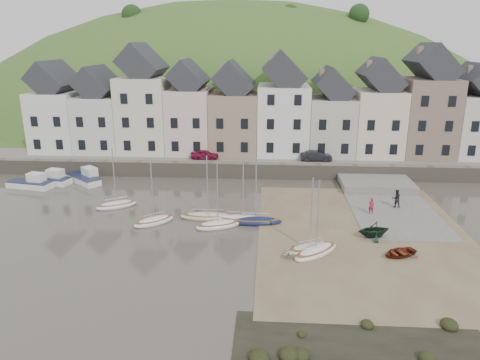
# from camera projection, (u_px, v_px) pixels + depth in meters

# --- Properties ---
(ground) EXTENTS (160.00, 160.00, 0.00)m
(ground) POSITION_uv_depth(u_px,v_px,m) (236.00, 233.00, 39.53)
(ground) COLOR #433F35
(ground) RESTS_ON ground
(quay_land) EXTENTS (90.00, 30.00, 1.50)m
(quay_land) POSITION_uv_depth(u_px,v_px,m) (251.00, 145.00, 69.86)
(quay_land) COLOR #406026
(quay_land) RESTS_ON ground
(quay_street) EXTENTS (70.00, 7.00, 0.10)m
(quay_street) POSITION_uv_depth(u_px,v_px,m) (247.00, 158.00, 58.65)
(quay_street) COLOR slate
(quay_street) RESTS_ON quay_land
(seawall) EXTENTS (70.00, 1.20, 1.80)m
(seawall) POSITION_uv_depth(u_px,v_px,m) (246.00, 170.00, 55.50)
(seawall) COLOR slate
(seawall) RESTS_ON ground
(beach) EXTENTS (18.00, 26.00, 0.06)m
(beach) POSITION_uv_depth(u_px,v_px,m) (364.00, 236.00, 38.84)
(beach) COLOR brown
(beach) RESTS_ON ground
(slipway) EXTENTS (8.00, 18.00, 0.12)m
(slipway) POSITION_uv_depth(u_px,v_px,m) (388.00, 205.00, 46.22)
(slipway) COLOR slate
(slipway) RESTS_ON ground
(hillside) EXTENTS (134.40, 84.00, 84.00)m
(hillside) POSITION_uv_depth(u_px,v_px,m) (233.00, 199.00, 102.36)
(hillside) COLOR #406026
(hillside) RESTS_ON ground
(townhouse_terrace) EXTENTS (61.05, 8.00, 13.93)m
(townhouse_terrace) POSITION_uv_depth(u_px,v_px,m) (262.00, 110.00, 60.20)
(townhouse_terrace) COLOR silver
(townhouse_terrace) RESTS_ON quay_land
(sailboat_0) EXTENTS (4.27, 3.43, 6.32)m
(sailboat_0) POSITION_uv_depth(u_px,v_px,m) (117.00, 205.00, 45.63)
(sailboat_0) COLOR white
(sailboat_0) RESTS_ON ground
(sailboat_1) EXTENTS (3.94, 3.72, 6.32)m
(sailboat_1) POSITION_uv_depth(u_px,v_px,m) (154.00, 221.00, 41.50)
(sailboat_1) COLOR white
(sailboat_1) RESTS_ON ground
(sailboat_2) EXTENTS (5.28, 1.54, 6.32)m
(sailboat_2) POSITION_uv_depth(u_px,v_px,m) (208.00, 216.00, 42.62)
(sailboat_2) COLOR beige
(sailboat_2) RESTS_ON ground
(sailboat_3) EXTENTS (4.36, 2.93, 6.32)m
(sailboat_3) POSITION_uv_depth(u_px,v_px,m) (218.00, 225.00, 40.64)
(sailboat_3) COLOR white
(sailboat_3) RESTS_ON ground
(sailboat_4) EXTENTS (5.49, 1.68, 6.32)m
(sailboat_4) POSITION_uv_depth(u_px,v_px,m) (243.00, 219.00, 41.93)
(sailboat_4) COLOR white
(sailboat_4) RESTS_ON ground
(sailboat_5) EXTENTS (4.86, 1.79, 6.32)m
(sailboat_5) POSITION_uv_depth(u_px,v_px,m) (256.00, 221.00, 41.51)
(sailboat_5) COLOR #141C40
(sailboat_5) RESTS_ON ground
(sailboat_6) EXTENTS (4.35, 4.25, 6.32)m
(sailboat_6) POSITION_uv_depth(u_px,v_px,m) (316.00, 251.00, 35.49)
(sailboat_6) COLOR white
(sailboat_6) RESTS_ON ground
(sailboat_7) EXTENTS (4.19, 3.24, 6.32)m
(sailboat_7) POSITION_uv_depth(u_px,v_px,m) (310.00, 248.00, 36.02)
(sailboat_7) COLOR beige
(sailboat_7) RESTS_ON ground
(motorboat_0) EXTENTS (5.44, 2.85, 1.70)m
(motorboat_0) POSITION_uv_depth(u_px,v_px,m) (51.00, 179.00, 53.22)
(motorboat_0) COLOR white
(motorboat_0) RESTS_ON ground
(motorboat_1) EXTENTS (5.45, 2.71, 1.70)m
(motorboat_1) POSITION_uv_depth(u_px,v_px,m) (31.00, 183.00, 51.67)
(motorboat_1) COLOR white
(motorboat_1) RESTS_ON ground
(motorboat_2) EXTENTS (5.33, 4.94, 1.70)m
(motorboat_2) POSITION_uv_depth(u_px,v_px,m) (85.00, 177.00, 53.75)
(motorboat_2) COLOR white
(motorboat_2) RESTS_ON ground
(rowboat_white) EXTENTS (3.90, 3.80, 0.66)m
(rowboat_white) POSITION_uv_depth(u_px,v_px,m) (298.00, 250.00, 35.34)
(rowboat_white) COLOR silver
(rowboat_white) RESTS_ON beach
(rowboat_green) EXTENTS (3.30, 3.04, 1.46)m
(rowboat_green) POSITION_uv_depth(u_px,v_px,m) (374.00, 229.00, 38.27)
(rowboat_green) COLOR black
(rowboat_green) RESTS_ON beach
(rowboat_red) EXTENTS (3.41, 3.03, 0.58)m
(rowboat_red) POSITION_uv_depth(u_px,v_px,m) (399.00, 252.00, 35.09)
(rowboat_red) COLOR maroon
(rowboat_red) RESTS_ON beach
(person_red) EXTENTS (0.61, 0.44, 1.56)m
(person_red) POSITION_uv_depth(u_px,v_px,m) (371.00, 206.00, 43.48)
(person_red) COLOR maroon
(person_red) RESTS_ON slipway
(person_dark) EXTENTS (0.93, 0.75, 1.82)m
(person_dark) POSITION_uv_depth(u_px,v_px,m) (396.00, 198.00, 45.14)
(person_dark) COLOR black
(person_dark) RESTS_ON slipway
(car_left) EXTENTS (3.54, 1.48, 1.20)m
(car_left) POSITION_uv_depth(u_px,v_px,m) (205.00, 154.00, 57.84)
(car_left) COLOR maroon
(car_left) RESTS_ON quay_street
(car_right) EXTENTS (3.96, 1.46, 1.29)m
(car_right) POSITION_uv_depth(u_px,v_px,m) (316.00, 156.00, 56.95)
(car_right) COLOR black
(car_right) RESTS_ON quay_street
(shore_rocks) EXTENTS (14.00, 6.00, 0.71)m
(shore_rocks) POSITION_uv_depth(u_px,v_px,m) (351.00, 347.00, 24.60)
(shore_rocks) COLOR black
(shore_rocks) RESTS_ON ground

